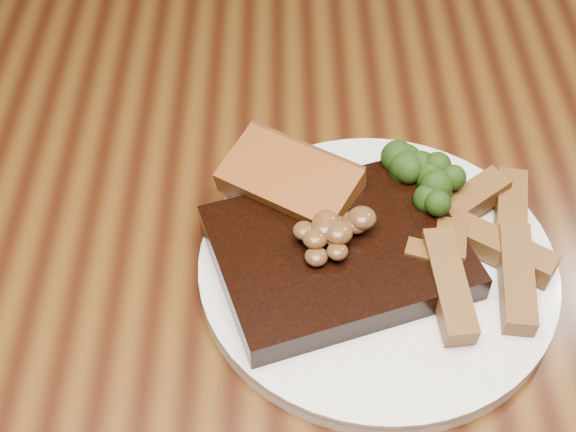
# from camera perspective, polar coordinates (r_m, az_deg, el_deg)

# --- Properties ---
(dining_table) EXTENTS (1.60, 0.90, 0.75)m
(dining_table) POSITION_cam_1_polar(r_m,az_deg,el_deg) (0.73, 0.54, -6.12)
(dining_table) COLOR #4B2D0F
(dining_table) RESTS_ON ground
(chair_far) EXTENTS (0.45, 0.45, 0.90)m
(chair_far) POSITION_cam_1_polar(r_m,az_deg,el_deg) (1.39, -9.19, 14.65)
(chair_far) COLOR black
(chair_far) RESTS_ON ground
(plate) EXTENTS (0.34, 0.34, 0.01)m
(plate) POSITION_cam_1_polar(r_m,az_deg,el_deg) (0.63, 6.32, -3.76)
(plate) COLOR white
(plate) RESTS_ON dining_table
(steak) EXTENTS (0.22, 0.19, 0.03)m
(steak) POSITION_cam_1_polar(r_m,az_deg,el_deg) (0.62, 3.60, -2.66)
(steak) COLOR black
(steak) RESTS_ON plate
(steak_bone) EXTENTS (0.14, 0.06, 0.02)m
(steak_bone) POSITION_cam_1_polar(r_m,az_deg,el_deg) (0.58, 3.88, -7.83)
(steak_bone) COLOR beige
(steak_bone) RESTS_ON plate
(mushroom_pile) EXTENTS (0.06, 0.06, 0.03)m
(mushroom_pile) POSITION_cam_1_polar(r_m,az_deg,el_deg) (0.59, 3.34, -1.13)
(mushroom_pile) COLOR brown
(mushroom_pile) RESTS_ON steak
(garlic_bread) EXTENTS (0.12, 0.11, 0.02)m
(garlic_bread) POSITION_cam_1_polar(r_m,az_deg,el_deg) (0.66, 0.12, 1.31)
(garlic_bread) COLOR brown
(garlic_bread) RESTS_ON plate
(potato_wedges) EXTENTS (0.12, 0.12, 0.02)m
(potato_wedges) POSITION_cam_1_polar(r_m,az_deg,el_deg) (0.64, 11.65, -1.82)
(potato_wedges) COLOR brown
(potato_wedges) RESTS_ON plate
(broccoli_cluster) EXTENTS (0.08, 0.08, 0.04)m
(broccoli_cluster) POSITION_cam_1_polar(r_m,az_deg,el_deg) (0.66, 10.73, 1.84)
(broccoli_cluster) COLOR #1B3A0D
(broccoli_cluster) RESTS_ON plate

